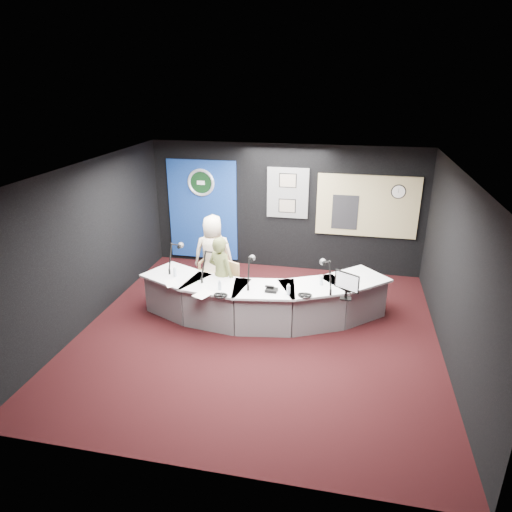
% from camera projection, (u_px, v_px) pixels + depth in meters
% --- Properties ---
extents(ground, '(6.00, 6.00, 0.00)m').
position_uv_depth(ground, '(258.00, 333.00, 7.83)').
color(ground, black).
rests_on(ground, ground).
extents(ceiling, '(6.00, 6.00, 0.02)m').
position_uv_depth(ceiling, '(258.00, 171.00, 6.80)').
color(ceiling, silver).
rests_on(ceiling, ground).
extents(wall_back, '(6.00, 0.02, 2.80)m').
position_uv_depth(wall_back, '(285.00, 208.00, 10.05)').
color(wall_back, black).
rests_on(wall_back, ground).
extents(wall_front, '(6.00, 0.02, 2.80)m').
position_uv_depth(wall_front, '(199.00, 366.00, 4.59)').
color(wall_front, black).
rests_on(wall_front, ground).
extents(wall_left, '(0.02, 6.00, 2.80)m').
position_uv_depth(wall_left, '(88.00, 244.00, 7.89)').
color(wall_left, black).
rests_on(wall_left, ground).
extents(wall_right, '(0.02, 6.00, 2.80)m').
position_uv_depth(wall_right, '(456.00, 273.00, 6.75)').
color(wall_right, black).
rests_on(wall_right, ground).
extents(broadcast_desk, '(4.50, 1.90, 0.75)m').
position_uv_depth(broadcast_desk, '(261.00, 299.00, 8.21)').
color(broadcast_desk, silver).
rests_on(broadcast_desk, ground).
extents(backdrop_panel, '(1.60, 0.05, 2.30)m').
position_uv_depth(backdrop_panel, '(203.00, 210.00, 10.44)').
color(backdrop_panel, navy).
rests_on(backdrop_panel, wall_back).
extents(agency_seal, '(0.63, 0.07, 0.63)m').
position_uv_depth(agency_seal, '(201.00, 183.00, 10.16)').
color(agency_seal, silver).
rests_on(agency_seal, backdrop_panel).
extents(seal_center, '(0.48, 0.01, 0.48)m').
position_uv_depth(seal_center, '(201.00, 183.00, 10.17)').
color(seal_center, black).
rests_on(seal_center, backdrop_panel).
extents(pinboard, '(0.90, 0.04, 1.10)m').
position_uv_depth(pinboard, '(288.00, 193.00, 9.88)').
color(pinboard, slate).
rests_on(pinboard, wall_back).
extents(framed_photo_upper, '(0.34, 0.02, 0.27)m').
position_uv_depth(framed_photo_upper, '(288.00, 181.00, 9.75)').
color(framed_photo_upper, gray).
rests_on(framed_photo_upper, pinboard).
extents(framed_photo_lower, '(0.34, 0.02, 0.27)m').
position_uv_depth(framed_photo_lower, '(287.00, 206.00, 9.96)').
color(framed_photo_lower, gray).
rests_on(framed_photo_lower, pinboard).
extents(booth_window_frame, '(2.12, 0.06, 1.32)m').
position_uv_depth(booth_window_frame, '(367.00, 206.00, 9.64)').
color(booth_window_frame, tan).
rests_on(booth_window_frame, wall_back).
extents(booth_glow, '(2.00, 0.02, 1.20)m').
position_uv_depth(booth_glow, '(367.00, 206.00, 9.63)').
color(booth_glow, '#D5B386').
rests_on(booth_glow, booth_window_frame).
extents(equipment_rack, '(0.55, 0.02, 0.75)m').
position_uv_depth(equipment_rack, '(345.00, 212.00, 9.75)').
color(equipment_rack, black).
rests_on(equipment_rack, booth_window_frame).
extents(wall_clock, '(0.28, 0.01, 0.28)m').
position_uv_depth(wall_clock, '(399.00, 192.00, 9.37)').
color(wall_clock, white).
rests_on(wall_clock, booth_window_frame).
extents(armchair_left, '(0.53, 0.53, 0.86)m').
position_uv_depth(armchair_left, '(214.00, 270.00, 9.27)').
color(armchair_left, '#A97E4D').
rests_on(armchair_left, ground).
extents(armchair_right, '(0.66, 0.66, 0.87)m').
position_uv_depth(armchair_right, '(222.00, 290.00, 8.39)').
color(armchair_right, '#A97E4D').
rests_on(armchair_right, ground).
extents(draped_jacket, '(0.51, 0.14, 0.70)m').
position_uv_depth(draped_jacket, '(215.00, 257.00, 9.44)').
color(draped_jacket, '#6C665B').
rests_on(draped_jacket, armchair_left).
extents(person_man, '(0.87, 0.66, 1.59)m').
position_uv_depth(person_man, '(213.00, 254.00, 9.14)').
color(person_man, beige).
rests_on(person_man, ground).
extents(person_woman, '(0.64, 0.54, 1.48)m').
position_uv_depth(person_woman, '(221.00, 275.00, 8.28)').
color(person_woman, brown).
rests_on(person_woman, ground).
extents(computer_monitor, '(0.36, 0.23, 0.28)m').
position_uv_depth(computer_monitor, '(347.00, 281.00, 7.26)').
color(computer_monitor, black).
rests_on(computer_monitor, broadcast_desk).
extents(desk_phone, '(0.20, 0.17, 0.05)m').
position_uv_depth(desk_phone, '(272.00, 290.00, 7.63)').
color(desk_phone, black).
rests_on(desk_phone, broadcast_desk).
extents(headphones_near, '(0.23, 0.23, 0.04)m').
position_uv_depth(headphones_near, '(305.00, 295.00, 7.48)').
color(headphones_near, black).
rests_on(headphones_near, broadcast_desk).
extents(headphones_far, '(0.23, 0.23, 0.04)m').
position_uv_depth(headphones_far, '(221.00, 295.00, 7.48)').
color(headphones_far, black).
rests_on(headphones_far, broadcast_desk).
extents(paper_stack, '(0.35, 0.38, 0.00)m').
position_uv_depth(paper_stack, '(172.00, 283.00, 7.94)').
color(paper_stack, white).
rests_on(paper_stack, broadcast_desk).
extents(notepad, '(0.35, 0.40, 0.00)m').
position_uv_depth(notepad, '(203.00, 294.00, 7.54)').
color(notepad, white).
rests_on(notepad, broadcast_desk).
extents(boom_mic_a, '(0.16, 0.74, 0.60)m').
position_uv_depth(boom_mic_a, '(175.00, 253.00, 8.48)').
color(boom_mic_a, black).
rests_on(boom_mic_a, broadcast_desk).
extents(boom_mic_b, '(0.23, 0.73, 0.60)m').
position_uv_depth(boom_mic_b, '(210.00, 261.00, 8.12)').
color(boom_mic_b, black).
rests_on(boom_mic_b, broadcast_desk).
extents(boom_mic_c, '(0.18, 0.74, 0.60)m').
position_uv_depth(boom_mic_c, '(250.00, 267.00, 7.86)').
color(boom_mic_c, black).
rests_on(boom_mic_c, broadcast_desk).
extents(boom_mic_d, '(0.30, 0.71, 0.60)m').
position_uv_depth(boom_mic_d, '(327.00, 271.00, 7.70)').
color(boom_mic_d, black).
rests_on(boom_mic_d, broadcast_desk).
extents(water_bottles, '(3.22, 0.59, 0.18)m').
position_uv_depth(water_bottles, '(260.00, 281.00, 7.80)').
color(water_bottles, silver).
rests_on(water_bottles, broadcast_desk).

